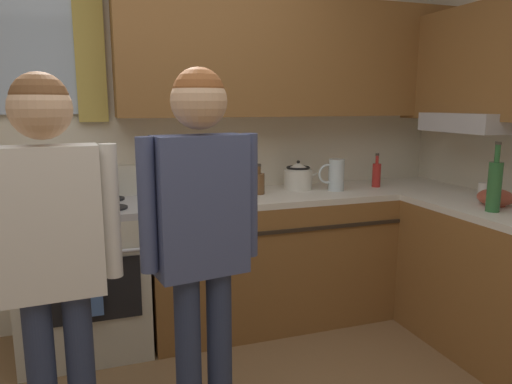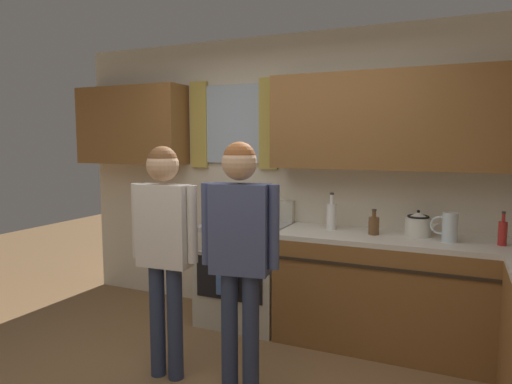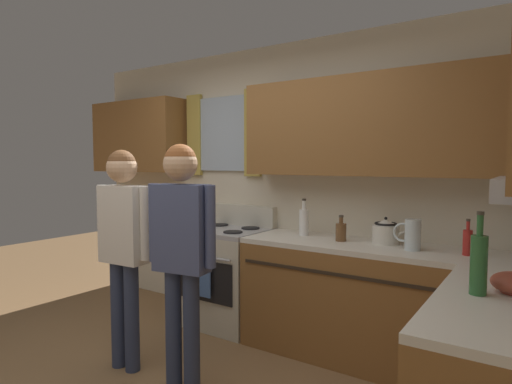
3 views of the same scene
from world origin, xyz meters
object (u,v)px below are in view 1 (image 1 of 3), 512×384
(bottle_squat_brown, at_px, (258,183))
(mug_ceramic_white, at_px, (485,190))
(bottle_milk_white, at_px, (203,178))
(adult_left, at_px, (51,238))
(mixing_bowl, at_px, (496,198))
(adult_in_plaid, at_px, (201,221))
(bottle_sauce_red, at_px, (376,174))
(stovetop_kettle, at_px, (298,176))
(bottle_wine_green, at_px, (495,185))
(stove_oven, at_px, (84,275))
(water_pitcher, at_px, (335,175))

(bottle_squat_brown, xyz_separation_m, mug_ceramic_white, (1.35, -0.59, -0.03))
(bottle_milk_white, bearing_deg, adult_left, -124.93)
(bottle_milk_white, bearing_deg, mixing_bowl, -29.07)
(bottle_squat_brown, xyz_separation_m, adult_in_plaid, (-0.64, -1.13, 0.05))
(bottle_sauce_red, xyz_separation_m, mug_ceramic_white, (0.45, -0.57, -0.05))
(stovetop_kettle, bearing_deg, bottle_wine_green, -53.55)
(adult_in_plaid, bearing_deg, stove_oven, 113.96)
(mug_ceramic_white, bearing_deg, bottle_milk_white, 159.02)
(bottle_sauce_red, distance_m, adult_in_plaid, 1.90)
(bottle_wine_green, bearing_deg, adult_left, -174.83)
(bottle_milk_white, height_order, adult_left, adult_left)
(bottle_wine_green, height_order, adult_in_plaid, adult_in_plaid)
(bottle_sauce_red, height_order, bottle_milk_white, bottle_milk_white)
(mug_ceramic_white, height_order, stovetop_kettle, stovetop_kettle)
(stove_oven, distance_m, bottle_squat_brown, 1.24)
(bottle_milk_white, xyz_separation_m, bottle_squat_brown, (0.36, -0.07, -0.04))
(bottle_wine_green, bearing_deg, bottle_milk_white, 145.26)
(bottle_sauce_red, bearing_deg, water_pitcher, -174.79)
(bottle_sauce_red, distance_m, bottle_milk_white, 1.27)
(stove_oven, height_order, bottle_wine_green, bottle_wine_green)
(bottle_wine_green, bearing_deg, adult_in_plaid, -173.48)
(stove_oven, distance_m, bottle_wine_green, 2.46)
(bottle_wine_green, bearing_deg, bottle_squat_brown, 139.17)
(adult_in_plaid, bearing_deg, mixing_bowl, 9.66)
(stove_oven, bearing_deg, bottle_sauce_red, -0.14)
(bottle_wine_green, distance_m, mixing_bowl, 0.21)
(bottle_squat_brown, xyz_separation_m, water_pitcher, (0.55, -0.05, 0.03))
(bottle_milk_white, xyz_separation_m, adult_left, (-0.84, -1.20, -0.01))
(bottle_milk_white, distance_m, adult_left, 1.47)
(stove_oven, relative_size, bottle_wine_green, 2.79)
(water_pitcher, bearing_deg, stovetop_kettle, 149.57)
(stove_oven, bearing_deg, bottle_wine_green, -22.54)
(bottle_wine_green, height_order, stovetop_kettle, bottle_wine_green)
(bottle_wine_green, xyz_separation_m, adult_in_plaid, (-1.71, -0.20, -0.02))
(bottle_milk_white, xyz_separation_m, stovetop_kettle, (0.69, 0.01, -0.02))
(bottle_sauce_red, distance_m, bottle_squat_brown, 0.91)
(stove_oven, distance_m, mug_ceramic_white, 2.60)
(stove_oven, height_order, water_pitcher, water_pitcher)
(bottle_sauce_red, xyz_separation_m, bottle_milk_white, (-1.27, 0.09, 0.03))
(bottle_wine_green, height_order, mixing_bowl, bottle_wine_green)
(bottle_wine_green, xyz_separation_m, water_pitcher, (-0.52, 0.88, -0.04))
(bottle_squat_brown, height_order, stovetop_kettle, stovetop_kettle)
(bottle_squat_brown, bearing_deg, stove_oven, -179.37)
(bottle_sauce_red, bearing_deg, bottle_wine_green, -79.50)
(mixing_bowl, bearing_deg, bottle_squat_brown, 146.35)
(bottle_wine_green, relative_size, stovetop_kettle, 1.44)
(bottle_squat_brown, xyz_separation_m, mixing_bowl, (1.22, -0.81, -0.03))
(water_pitcher, xyz_separation_m, mixing_bowl, (0.66, -0.76, -0.06))
(stovetop_kettle, xyz_separation_m, mixing_bowl, (0.89, -0.89, -0.05))
(bottle_sauce_red, relative_size, adult_in_plaid, 0.15)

